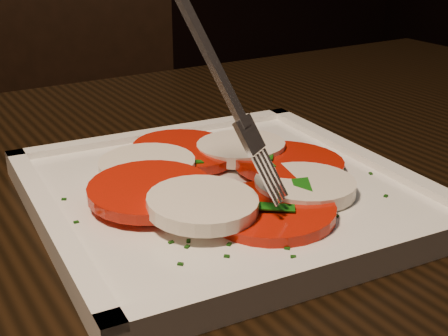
% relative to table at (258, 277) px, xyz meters
% --- Properties ---
extents(table, '(1.29, 0.94, 0.75)m').
position_rel_table_xyz_m(table, '(0.00, 0.00, 0.00)').
color(table, black).
rests_on(table, ground).
extents(chair, '(0.52, 0.52, 0.93)m').
position_rel_table_xyz_m(chair, '(-0.04, 0.69, -0.12)').
color(chair, black).
rests_on(chair, ground).
extents(plate, '(0.29, 0.29, 0.01)m').
position_rel_table_xyz_m(plate, '(-0.05, -0.03, 0.11)').
color(plate, white).
rests_on(plate, table).
extents(caprese_salad, '(0.24, 0.24, 0.02)m').
position_rel_table_xyz_m(caprese_salad, '(-0.05, -0.03, 0.12)').
color(caprese_salad, red).
rests_on(caprese_salad, plate).
extents(fork, '(0.10, 0.11, 0.17)m').
position_rel_table_xyz_m(fork, '(-0.08, -0.06, 0.22)').
color(fork, white).
rests_on(fork, caprese_salad).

